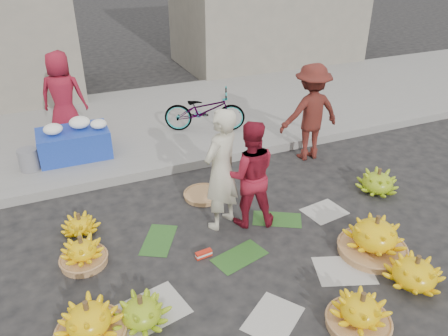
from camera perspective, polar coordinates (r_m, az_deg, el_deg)
name	(u,v)px	position (r m, az deg, el deg)	size (l,w,h in m)	color
ground	(240,245)	(5.52, 2.10, -10.03)	(80.00, 80.00, 0.00)	black
curb	(183,164)	(7.21, -5.41, 0.48)	(40.00, 0.25, 0.15)	gray
sidewalk	(150,121)	(9.06, -9.70, 6.08)	(40.00, 4.00, 0.12)	gray
newspaper_scatter	(271,287)	(4.99, 6.19, -15.18)	(3.20, 1.80, 0.00)	beige
banana_leaves	(226,238)	(5.63, 0.29, -9.10)	(2.00, 1.00, 0.00)	#22501A
banana_bunch_0	(89,322)	(4.54, -17.21, -18.70)	(0.76, 0.76, 0.46)	#A17043
banana_bunch_1	(141,311)	(4.58, -10.76, -17.88)	(0.57, 0.57, 0.35)	#739E16
banana_bunch_2	(360,313)	(4.64, 17.35, -17.58)	(0.62, 0.62, 0.43)	#A17043
banana_bunch_3	(415,272)	(5.29, 23.66, -12.36)	(0.72, 0.72, 0.40)	yellow
banana_bunch_4	(374,237)	(5.56, 19.06, -8.47)	(0.83, 0.83, 0.53)	#A17043
banana_bunch_5	(378,181)	(6.88, 19.44, -1.66)	(0.70, 0.70, 0.39)	#739E16
banana_bunch_6	(83,253)	(5.41, -17.98, -10.47)	(0.60, 0.60, 0.39)	#A17043
banana_bunch_7	(80,225)	(5.95, -18.32, -7.04)	(0.52, 0.52, 0.29)	yellow
basket_spare	(203,195)	(6.43, -2.72, -3.56)	(0.55, 0.55, 0.06)	#A17043
incense_stack	(204,254)	(5.31, -2.66, -11.18)	(0.20, 0.06, 0.08)	red
vendor_cream	(221,170)	(5.45, -0.38, -0.29)	(0.59, 0.39, 1.62)	beige
vendor_red	(249,174)	(5.55, 3.33, -0.85)	(0.71, 0.55, 1.45)	maroon
man_striped	(311,113)	(7.40, 11.24, 7.12)	(1.05, 0.61, 1.63)	maroon
flower_table	(74,141)	(7.64, -18.96, 3.30)	(1.14, 0.72, 0.66)	#1834A1
grey_bucket	(29,160)	(7.51, -24.15, 1.01)	(0.30, 0.30, 0.35)	slate
flower_vendor	(63,96)	(8.26, -20.32, 8.81)	(0.77, 0.50, 1.58)	maroon
bicycle	(205,110)	(8.22, -2.55, 7.54)	(1.51, 0.53, 0.79)	gray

